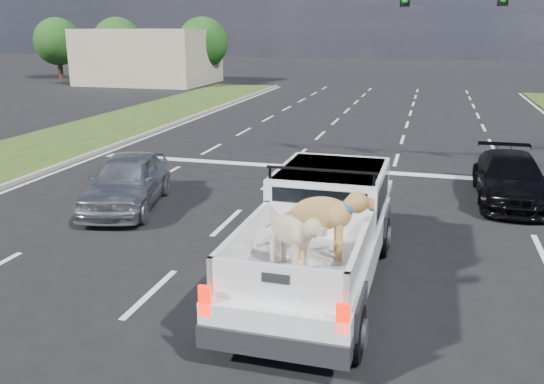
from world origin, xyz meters
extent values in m
plane|color=black|center=(0.00, 0.00, 0.00)|extent=(160.00, 160.00, 0.00)
cube|color=silver|center=(-5.25, 6.00, 0.01)|extent=(0.12, 60.00, 0.01)
cube|color=silver|center=(-1.75, 6.00, 0.01)|extent=(0.12, 60.00, 0.01)
cube|color=silver|center=(1.75, 6.00, 0.01)|extent=(0.12, 60.00, 0.01)
cube|color=silver|center=(5.25, 6.00, 0.01)|extent=(0.12, 60.00, 0.01)
cube|color=silver|center=(-8.80, 6.00, 0.01)|extent=(0.15, 60.00, 0.01)
cube|color=silver|center=(0.00, 10.00, 0.01)|extent=(17.00, 0.45, 0.01)
cube|color=gray|center=(-9.05, 6.00, 0.07)|extent=(0.15, 60.00, 0.14)
cube|color=tan|center=(-20.00, 36.00, 2.20)|extent=(10.00, 8.00, 4.40)
cylinder|color=#332114|center=(-30.00, 38.00, 1.08)|extent=(0.44, 0.44, 2.16)
sphere|color=#123B10|center=(-30.00, 38.00, 3.30)|extent=(4.20, 4.20, 4.20)
cylinder|color=#332114|center=(-24.00, 38.00, 1.08)|extent=(0.44, 0.44, 2.16)
sphere|color=#123B10|center=(-24.00, 38.00, 3.30)|extent=(4.20, 4.20, 4.20)
cylinder|color=#332114|center=(-16.00, 38.00, 1.08)|extent=(0.44, 0.44, 2.16)
sphere|color=#123B10|center=(-16.00, 38.00, 3.30)|extent=(4.20, 4.20, 4.20)
cylinder|color=black|center=(0.07, -1.12, 0.41)|extent=(0.31, 0.83, 0.82)
cylinder|color=black|center=(1.96, -1.14, 0.41)|extent=(0.31, 0.83, 0.82)
cylinder|color=black|center=(0.11, 2.89, 0.41)|extent=(0.31, 0.83, 0.82)
cylinder|color=black|center=(1.99, 2.87, 0.41)|extent=(0.31, 0.83, 0.82)
cube|color=silver|center=(1.03, 0.93, 0.72)|extent=(2.11, 5.76, 0.56)
cube|color=silver|center=(1.04, 2.28, 1.46)|extent=(2.02, 2.51, 0.93)
cube|color=black|center=(1.03, 1.05, 1.50)|extent=(1.68, 0.05, 0.67)
cylinder|color=black|center=(1.03, 1.20, 2.15)|extent=(1.95, 0.07, 0.05)
cube|color=black|center=(1.02, -0.34, 0.96)|extent=(1.95, 2.78, 0.07)
cube|color=silver|center=(0.10, -0.34, 1.28)|extent=(0.11, 2.77, 0.56)
cube|color=silver|center=(1.94, -0.35, 1.28)|extent=(0.11, 2.77, 0.56)
cube|color=silver|center=(1.01, -1.68, 1.28)|extent=(1.93, 0.10, 0.56)
cube|color=red|center=(0.09, -1.90, 1.03)|extent=(0.17, 0.07, 0.43)
cube|color=red|center=(1.93, -1.92, 1.03)|extent=(0.17, 0.07, 0.43)
cube|color=black|center=(1.01, -1.83, 0.52)|extent=(2.08, 0.34, 0.33)
imported|color=#B5B8BC|center=(-4.66, 4.50, 0.70)|extent=(2.59, 4.41, 1.41)
imported|color=black|center=(5.00, 7.74, 0.63)|extent=(1.78, 4.33, 1.25)
camera|label=1|loc=(2.79, -8.36, 4.53)|focal=38.00mm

